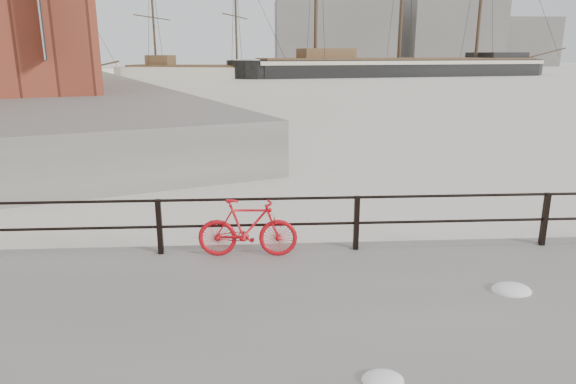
# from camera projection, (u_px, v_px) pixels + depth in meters

# --- Properties ---
(ground) EXTENTS (400.00, 400.00, 0.00)m
(ground) POSITION_uv_depth(u_px,v_px,m) (353.00, 264.00, 9.58)
(ground) COLOR white
(ground) RESTS_ON ground
(guardrail) EXTENTS (28.00, 0.10, 1.00)m
(guardrail) POSITION_uv_depth(u_px,v_px,m) (356.00, 223.00, 9.22)
(guardrail) COLOR black
(guardrail) RESTS_ON promenade
(bicycle) EXTENTS (1.74, 0.36, 1.04)m
(bicycle) POSITION_uv_depth(u_px,v_px,m) (248.00, 228.00, 8.90)
(bicycle) COLOR red
(bicycle) RESTS_ON promenade
(snow_mounds) EXTENTS (23.29, 3.60, 0.35)m
(snow_mounds) POSITION_uv_depth(u_px,v_px,m) (489.00, 274.00, 7.93)
(snow_mounds) COLOR white
(snow_mounds) RESTS_ON promenade
(barque_black) EXTENTS (68.55, 34.38, 36.71)m
(barque_black) POSITION_uv_depth(u_px,v_px,m) (398.00, 76.00, 87.49)
(barque_black) COLOR black
(barque_black) RESTS_ON ground
(schooner_mid) EXTENTS (32.15, 19.95, 21.42)m
(schooner_mid) POSITION_uv_depth(u_px,v_px,m) (197.00, 78.00, 81.91)
(schooner_mid) COLOR silver
(schooner_mid) RESTS_ON ground
(schooner_left) EXTENTS (23.80, 14.46, 17.07)m
(schooner_left) POSITION_uv_depth(u_px,v_px,m) (39.00, 80.00, 74.87)
(schooner_left) COLOR silver
(schooner_left) RESTS_ON ground
(industrial_west) EXTENTS (32.00, 18.00, 18.00)m
(industrial_west) POSITION_uv_depth(u_px,v_px,m) (333.00, 34.00, 143.27)
(industrial_west) COLOR gray
(industrial_west) RESTS_ON ground
(industrial_mid) EXTENTS (26.00, 20.00, 24.00)m
(industrial_mid) POSITION_uv_depth(u_px,v_px,m) (450.00, 24.00, 149.37)
(industrial_mid) COLOR gray
(industrial_mid) RESTS_ON ground
(industrial_east) EXTENTS (20.00, 16.00, 14.00)m
(industrial_east) POSITION_uv_depth(u_px,v_px,m) (516.00, 42.00, 156.85)
(industrial_east) COLOR gray
(industrial_east) RESTS_ON ground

